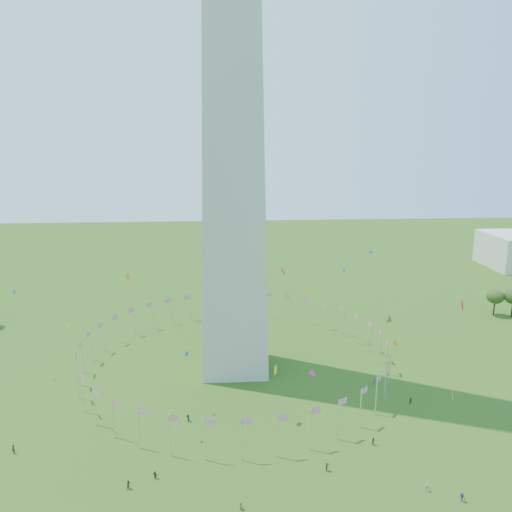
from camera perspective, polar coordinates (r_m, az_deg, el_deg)
The scene contains 5 objects.
ground at distance 95.41m, azimuth -1.40°, elevation -25.79°, with size 600.00×600.00×0.00m, color #294911.
washington_monument at distance 126.55m, azimuth -2.84°, elevation 24.33°, with size 16.80×16.80×169.00m, color #B9B4A5, non-canonical shape.
flag_ring at distance 136.00m, azimuth -2.45°, elevation -10.92°, with size 80.24×80.24×9.00m.
crowd at distance 92.04m, azimuth 2.97°, elevation -26.84°, with size 99.51×72.53×1.94m.
kites_aloft at distance 108.02m, azimuth 4.19°, elevation -8.82°, with size 121.61×74.66×31.82m.
Camera 1 is at (-3.28, -74.12, 60.00)m, focal length 35.00 mm.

